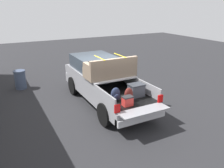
# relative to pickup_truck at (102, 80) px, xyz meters

# --- Properties ---
(ground_plane) EXTENTS (40.00, 40.00, 0.00)m
(ground_plane) POSITION_rel_pickup_truck_xyz_m (-0.38, 0.00, -1.00)
(ground_plane) COLOR #262628
(pickup_truck) EXTENTS (6.05, 2.08, 2.23)m
(pickup_truck) POSITION_rel_pickup_truck_xyz_m (0.00, 0.00, 0.00)
(pickup_truck) COLOR gray
(pickup_truck) RESTS_ON ground_plane
(trash_can) EXTENTS (0.60, 0.60, 0.98)m
(trash_can) POSITION_rel_pickup_truck_xyz_m (3.41, 3.10, -0.51)
(trash_can) COLOR #3F4C66
(trash_can) RESTS_ON ground_plane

